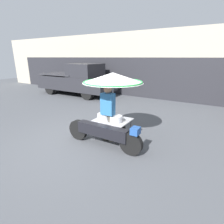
% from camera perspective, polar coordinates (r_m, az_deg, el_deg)
% --- Properties ---
extents(ground_plane, '(36.00, 36.00, 0.00)m').
position_cam_1_polar(ground_plane, '(5.35, -8.72, -9.65)').
color(ground_plane, '#4C4F54').
extents(shopfront_building, '(28.00, 2.06, 3.90)m').
position_cam_1_polar(shopfront_building, '(11.68, 15.92, 14.50)').
color(shopfront_building, '#B2A893').
rests_on(shopfront_building, ground).
extents(vendor_motorcycle_cart, '(2.37, 1.72, 2.01)m').
position_cam_1_polar(vendor_motorcycle_cart, '(4.96, -0.24, 6.51)').
color(vendor_motorcycle_cart, black).
rests_on(vendor_motorcycle_cart, ground).
extents(vendor_person, '(0.38, 0.23, 1.69)m').
position_cam_1_polar(vendor_person, '(5.02, -1.37, 0.47)').
color(vendor_person, '#4C473D').
rests_on(vendor_person, ground).
extents(pickup_truck, '(5.26, 2.00, 2.04)m').
position_cam_1_polar(pickup_truck, '(11.88, -11.17, 10.19)').
color(pickup_truck, black).
rests_on(pickup_truck, ground).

